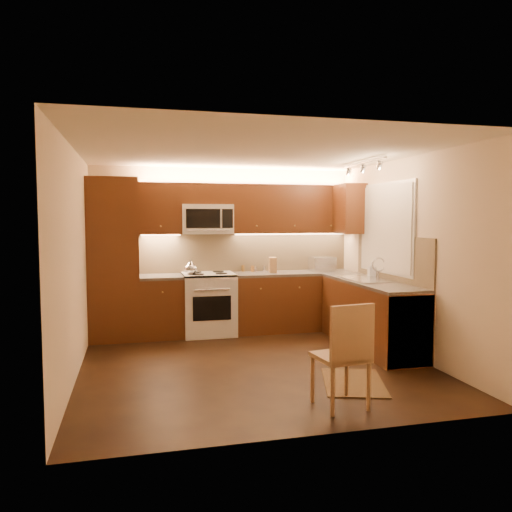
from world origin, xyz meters
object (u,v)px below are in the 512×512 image
object	(u,v)px
stove	(209,304)
soap_bottle	(372,269)
sink	(366,274)
knife_block	(273,265)
kettle	(191,267)
dining_chair	(340,354)
toaster_oven	(322,264)
microwave	(207,219)

from	to	relation	value
stove	soap_bottle	bearing A→B (deg)	-21.38
stove	sink	size ratio (longest dim) A/B	1.07
stove	knife_block	world-z (taller)	knife_block
kettle	dining_chair	xyz separation A→B (m)	(1.02, -3.01, -0.54)
toaster_oven	dining_chair	bearing A→B (deg)	-111.77
kettle	dining_chair	world-z (taller)	kettle
microwave	kettle	distance (m)	0.79
microwave	soap_bottle	world-z (taller)	microwave
dining_chair	microwave	bearing A→B (deg)	95.07
toaster_oven	soap_bottle	xyz separation A→B (m)	(0.39, -0.93, -0.00)
sink	dining_chair	xyz separation A→B (m)	(-1.25, -2.02, -0.49)
kettle	knife_block	distance (m)	1.29
sink	toaster_oven	bearing A→B (deg)	98.66
sink	dining_chair	distance (m)	2.42
sink	soap_bottle	bearing A→B (deg)	50.96
sink	toaster_oven	size ratio (longest dim) A/B	2.32
kettle	knife_block	world-z (taller)	kettle
kettle	toaster_oven	bearing A→B (deg)	20.16
knife_block	dining_chair	distance (m)	3.23
stove	microwave	world-z (taller)	microwave
microwave	knife_block	size ratio (longest dim) A/B	3.25
dining_chair	kettle	bearing A→B (deg)	100.98
stove	soap_bottle	world-z (taller)	soap_bottle
knife_block	soap_bottle	size ratio (longest dim) A/B	1.09
sink	dining_chair	size ratio (longest dim) A/B	0.88
stove	toaster_oven	size ratio (longest dim) A/B	2.48
kettle	toaster_oven	xyz separation A→B (m)	(2.10, 0.19, -0.02)
sink	kettle	world-z (taller)	kettle
microwave	knife_block	world-z (taller)	microwave
microwave	sink	distance (m)	2.48
microwave	toaster_oven	distance (m)	1.95
microwave	dining_chair	xyz separation A→B (m)	(0.75, -3.28, -1.23)
soap_bottle	microwave	bearing A→B (deg)	161.66
kettle	dining_chair	distance (m)	3.23
dining_chair	stove	bearing A→B (deg)	95.60
microwave	toaster_oven	size ratio (longest dim) A/B	2.05
stove	microwave	bearing A→B (deg)	90.00
microwave	toaster_oven	bearing A→B (deg)	-2.25
sink	soap_bottle	xyz separation A→B (m)	(0.21, 0.26, 0.03)
microwave	sink	bearing A→B (deg)	-32.21
soap_bottle	dining_chair	world-z (taller)	soap_bottle
soap_bottle	dining_chair	bearing A→B (deg)	-116.69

